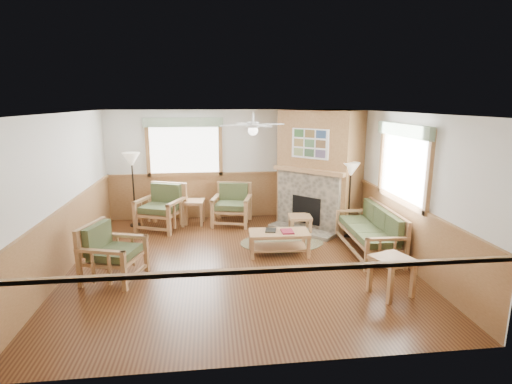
{
  "coord_description": "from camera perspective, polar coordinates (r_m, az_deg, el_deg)",
  "views": [
    {
      "loc": [
        -0.48,
        -6.9,
        2.89
      ],
      "look_at": [
        0.4,
        0.7,
        1.15
      ],
      "focal_mm": 28.0,
      "sensor_mm": 36.0,
      "label": 1
    }
  ],
  "objects": [
    {
      "name": "ceiling_fan",
      "position": [
        7.25,
        -0.43,
        10.99
      ],
      "size": [
        1.59,
        1.59,
        0.36
      ],
      "primitive_type": null,
      "rotation": [
        0.0,
        0.0,
        0.35
      ],
      "color": "white",
      "rests_on": "ceiling"
    },
    {
      "name": "end_table_sofa",
      "position": [
        6.52,
        18.74,
        -11.3
      ],
      "size": [
        0.68,
        0.67,
        0.6
      ],
      "primitive_type": null,
      "rotation": [
        0.0,
        0.0,
        0.34
      ],
      "color": "#A87B4E",
      "rests_on": "floor"
    },
    {
      "name": "fireplace",
      "position": [
        9.43,
        9.07,
        3.25
      ],
      "size": [
        3.11,
        3.11,
        2.7
      ],
      "primitive_type": null,
      "rotation": [
        0.0,
        0.0,
        -0.79
      ],
      "color": "olive",
      "rests_on": "floor"
    },
    {
      "name": "wall_front",
      "position": [
        4.22,
        0.37,
        -8.58
      ],
      "size": [
        6.0,
        0.02,
        2.7
      ],
      "primitive_type": "cube",
      "color": "white",
      "rests_on": "floor"
    },
    {
      "name": "window_back",
      "position": [
        9.89,
        -10.37,
        10.52
      ],
      "size": [
        1.9,
        0.16,
        1.5
      ],
      "primitive_type": null,
      "color": "white",
      "rests_on": "wall_back"
    },
    {
      "name": "floor_lamp_left",
      "position": [
        9.75,
        -17.09,
        0.33
      ],
      "size": [
        0.52,
        0.52,
        1.75
      ],
      "primitive_type": null,
      "rotation": [
        0.0,
        0.0,
        0.37
      ],
      "color": "black",
      "rests_on": "floor"
    },
    {
      "name": "armchair_back_left",
      "position": [
        9.42,
        -13.45,
        -2.17
      ],
      "size": [
        1.2,
        1.2,
        1.03
      ],
      "primitive_type": null,
      "rotation": [
        0.0,
        0.0,
        -0.39
      ],
      "color": "#A87B4E",
      "rests_on": "floor"
    },
    {
      "name": "end_table_chairs",
      "position": [
        9.68,
        -8.97,
        -2.9
      ],
      "size": [
        0.58,
        0.56,
        0.59
      ],
      "primitive_type": null,
      "rotation": [
        0.0,
        0.0,
        -0.11
      ],
      "color": "#A87B4E",
      "rests_on": "floor"
    },
    {
      "name": "braided_rug",
      "position": [
        8.43,
        3.72,
        -7.23
      ],
      "size": [
        1.91,
        1.91,
        0.01
      ],
      "primitive_type": "cylinder",
      "rotation": [
        0.0,
        0.0,
        0.1
      ],
      "color": "brown",
      "rests_on": "floor"
    },
    {
      "name": "coffee_table",
      "position": [
        7.76,
        3.29,
        -7.28
      ],
      "size": [
        1.16,
        0.61,
        0.46
      ],
      "primitive_type": null,
      "rotation": [
        0.0,
        0.0,
        -0.04
      ],
      "color": "#A87B4E",
      "rests_on": "floor"
    },
    {
      "name": "footstool",
      "position": [
        8.97,
        6.3,
        -4.66
      ],
      "size": [
        0.51,
        0.51,
        0.42
      ],
      "primitive_type": null,
      "rotation": [
        0.0,
        0.0,
        -0.06
      ],
      "color": "#A87B4E",
      "rests_on": "floor"
    },
    {
      "name": "floor_lamp_right",
      "position": [
        8.85,
        13.2,
        -1.07
      ],
      "size": [
        0.42,
        0.42,
        1.63
      ],
      "primitive_type": null,
      "rotation": [
        0.0,
        0.0,
        0.14
      ],
      "color": "black",
      "rests_on": "floor"
    },
    {
      "name": "wall_back",
      "position": [
        10.03,
        -3.79,
        3.95
      ],
      "size": [
        6.0,
        0.02,
        2.7
      ],
      "primitive_type": "cube",
      "color": "white",
      "rests_on": "floor"
    },
    {
      "name": "ceiling",
      "position": [
        6.92,
        -2.68,
        11.23
      ],
      "size": [
        6.0,
        6.0,
        0.01
      ],
      "primitive_type": "cube",
      "color": "white",
      "rests_on": "floor"
    },
    {
      "name": "book_red",
      "position": [
        7.65,
        4.49,
        -5.53
      ],
      "size": [
        0.22,
        0.3,
        0.03
      ],
      "primitive_type": "cube",
      "rotation": [
        0.0,
        0.0,
        0.01
      ],
      "color": "maroon",
      "rests_on": "coffee_table"
    },
    {
      "name": "wall_right",
      "position": [
        7.88,
        19.76,
        0.78
      ],
      "size": [
        0.02,
        6.0,
        2.7
      ],
      "primitive_type": "cube",
      "color": "white",
      "rests_on": "floor"
    },
    {
      "name": "armchair_left",
      "position": [
        7.04,
        -19.69,
        -8.1
      ],
      "size": [
        1.05,
        1.05,
        0.94
      ],
      "primitive_type": null,
      "rotation": [
        0.0,
        0.0,
        1.27
      ],
      "color": "#A87B4E",
      "rests_on": "floor"
    },
    {
      "name": "sofa",
      "position": [
        8.11,
        15.76,
        -5.29
      ],
      "size": [
        1.93,
        0.84,
        0.88
      ],
      "primitive_type": null,
      "rotation": [
        0.0,
        0.0,
        -1.6
      ],
      "color": "#A87B4E",
      "rests_on": "floor"
    },
    {
      "name": "floor",
      "position": [
        7.5,
        -2.46,
        -9.91
      ],
      "size": [
        6.0,
        6.0,
        0.01
      ],
      "primitive_type": "cube",
      "color": "#4F2B16",
      "rests_on": "ground"
    },
    {
      "name": "book_dark",
      "position": [
        7.72,
        2.12,
        -5.38
      ],
      "size": [
        0.25,
        0.31,
        0.03
      ],
      "primitive_type": "cube",
      "rotation": [
        0.0,
        0.0,
        -0.21
      ],
      "color": "black",
      "rests_on": "coffee_table"
    },
    {
      "name": "wall_left",
      "position": [
        7.51,
        -26.06,
        -0.35
      ],
      "size": [
        0.02,
        6.0,
        2.7
      ],
      "primitive_type": "cube",
      "color": "white",
      "rests_on": "floor"
    },
    {
      "name": "window_right",
      "position": [
        7.54,
        20.83,
        9.26
      ],
      "size": [
        0.16,
        1.9,
        1.5
      ],
      "primitive_type": null,
      "color": "white",
      "rests_on": "wall_right"
    },
    {
      "name": "armchair_back_right",
      "position": [
        9.55,
        -3.49,
        -1.82
      ],
      "size": [
        1.03,
        1.03,
        0.96
      ],
      "primitive_type": null,
      "rotation": [
        0.0,
        0.0,
        -0.24
      ],
      "color": "#A87B4E",
      "rests_on": "floor"
    },
    {
      "name": "wainscot",
      "position": [
        7.3,
        -2.5,
        -5.89
      ],
      "size": [
        6.0,
        6.0,
        1.1
      ],
      "primitive_type": null,
      "color": "olive",
      "rests_on": "floor"
    }
  ]
}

